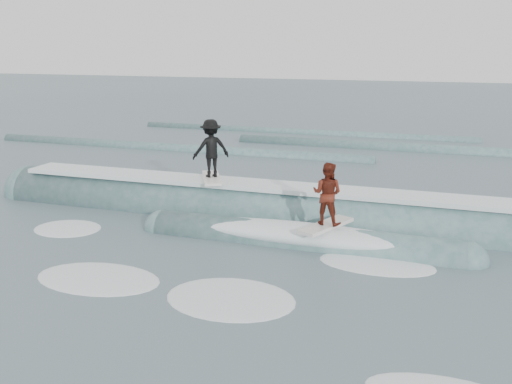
% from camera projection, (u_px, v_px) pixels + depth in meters
% --- Properties ---
extents(ground, '(160.00, 160.00, 0.00)m').
position_uv_depth(ground, '(224.00, 255.00, 15.59)').
color(ground, '#41535F').
rests_on(ground, ground).
extents(breaking_wave, '(20.96, 3.85, 2.13)m').
position_uv_depth(breaking_wave, '(271.00, 220.00, 18.57)').
color(breaking_wave, '#3A6262').
rests_on(breaking_wave, ground).
extents(surfer_black, '(1.43, 2.04, 2.04)m').
position_uv_depth(surfer_black, '(211.00, 150.00, 19.11)').
color(surfer_black, white).
rests_on(surfer_black, ground).
extents(surfer_red, '(1.30, 2.05, 1.87)m').
position_uv_depth(surfer_red, '(327.00, 197.00, 15.88)').
color(surfer_red, silver).
rests_on(surfer_red, ground).
extents(whitewater, '(13.70, 7.24, 0.10)m').
position_uv_depth(whitewater, '(225.00, 286.00, 13.61)').
color(whitewater, white).
rests_on(whitewater, ground).
extents(far_swells, '(35.61, 8.65, 0.80)m').
position_uv_depth(far_swells, '(314.00, 146.00, 32.27)').
color(far_swells, '#3A6262').
rests_on(far_swells, ground).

